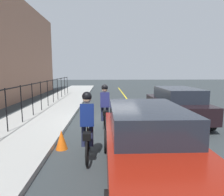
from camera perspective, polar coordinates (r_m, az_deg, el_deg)
ground_plane at (r=9.22m, az=-0.58°, el=-7.02°), size 80.00×80.00×0.00m
lane_line_centre at (r=9.40m, az=9.29°, el=-6.82°), size 36.00×0.12×0.01m
sidewalk at (r=9.73m, az=-21.15°, el=-6.31°), size 40.00×3.20×0.15m
iron_fence at (r=10.59m, az=-21.77°, el=1.39°), size 18.59×0.04×1.60m
cyclist_lead at (r=8.04m, az=-2.05°, el=-2.61°), size 1.71×0.37×1.83m
cyclist_follow at (r=5.47m, az=-7.03°, el=-7.78°), size 1.71×0.37×1.83m
patrol_sedan at (r=9.74m, az=17.89°, el=-1.64°), size 4.44×1.99×1.58m
parked_sedan_rear at (r=4.60m, az=10.04°, el=-12.07°), size 4.41×1.93×1.58m
traffic_cone_near at (r=6.38m, az=-14.17°, el=-11.41°), size 0.36×0.36×0.60m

